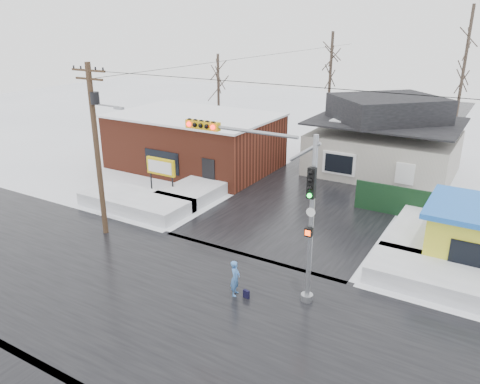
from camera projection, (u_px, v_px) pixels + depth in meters
The scene contains 19 objects.
ground at pixel (185, 308), 18.80m from camera, with size 120.00×120.00×0.00m, color white.
road_ns at pixel (185, 308), 18.79m from camera, with size 10.00×120.00×0.02m, color black.
road_ew at pixel (185, 308), 18.79m from camera, with size 120.00×10.00×0.02m, color black.
snowbank_nw at pixel (136, 202), 28.61m from camera, with size 7.00×3.00×0.80m, color white.
snowbank_ne at pixel (452, 281), 19.99m from camera, with size 7.00×3.00×0.80m, color white.
snowbank_nside_w at pixel (209, 184), 31.69m from camera, with size 3.00×8.00×0.80m, color white.
snowbank_nside_e at pixel (426, 229), 24.98m from camera, with size 3.00×8.00×0.80m, color white.
traffic_signal at pixel (275, 191), 18.45m from camera, with size 6.05×0.68×7.00m.
utility_pole at pixel (97, 141), 23.64m from camera, with size 3.15×0.44×9.00m.
brick_building at pixel (195, 141), 36.24m from camera, with size 12.20×8.20×4.12m.
marquee_sign at pixel (161, 168), 30.09m from camera, with size 2.20×0.21×2.55m.
house at pixel (385, 138), 34.67m from camera, with size 10.40×8.40×5.76m.
kiosk at pixel (477, 235), 21.80m from camera, with size 4.60×4.60×2.88m.
fence at pixel (424, 206), 26.66m from camera, with size 8.00×0.12×1.80m, color black.
tree_far_left at pixel (331, 57), 38.92m from camera, with size 3.00×3.00×10.00m.
tree_far_mid at pixel (469, 39), 35.19m from camera, with size 3.00×3.00×12.00m.
tree_far_west at pixel (218, 72), 42.64m from camera, with size 3.00×3.00×8.00m.
pedestrian at pixel (235, 278), 19.44m from camera, with size 0.57×0.38×1.57m, color #457AC3.
shopping_bag at pixel (246, 294), 19.41m from camera, with size 0.28×0.12×0.35m, color black.
Camera 1 is at (10.07, -12.63, 10.91)m, focal length 35.00 mm.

